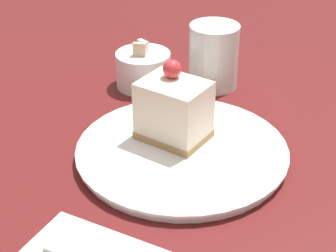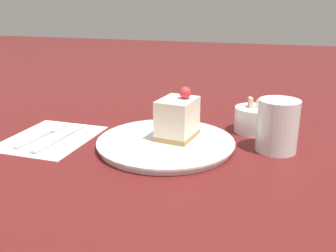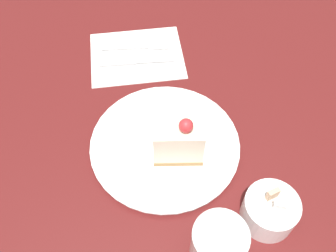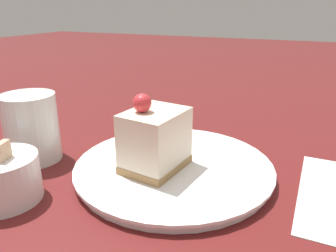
# 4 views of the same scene
# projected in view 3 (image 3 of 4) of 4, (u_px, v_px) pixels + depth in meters

# --- Properties ---
(ground_plane) EXTENTS (4.00, 4.00, 0.00)m
(ground_plane) POSITION_uv_depth(u_px,v_px,m) (149.00, 139.00, 0.72)
(ground_plane) COLOR #5B1919
(plate) EXTENTS (0.28, 0.28, 0.02)m
(plate) POSITION_uv_depth(u_px,v_px,m) (165.00, 145.00, 0.71)
(plate) COLOR white
(plate) RESTS_ON ground_plane
(cake_slice) EXTENTS (0.08, 0.10, 0.11)m
(cake_slice) POSITION_uv_depth(u_px,v_px,m) (178.00, 137.00, 0.66)
(cake_slice) COLOR #AD8451
(cake_slice) RESTS_ON plate
(napkin) EXTENTS (0.18, 0.21, 0.00)m
(napkin) POSITION_uv_depth(u_px,v_px,m) (136.00, 55.00, 0.86)
(napkin) COLOR white
(napkin) RESTS_ON ground_plane
(fork) EXTENTS (0.03, 0.16, 0.00)m
(fork) POSITION_uv_depth(u_px,v_px,m) (141.00, 47.00, 0.87)
(fork) COLOR silver
(fork) RESTS_ON napkin
(knife) EXTENTS (0.03, 0.17, 0.00)m
(knife) POSITION_uv_depth(u_px,v_px,m) (129.00, 62.00, 0.84)
(knife) COLOR silver
(knife) RESTS_ON napkin
(sugar_bowl) EXTENTS (0.09, 0.09, 0.08)m
(sugar_bowl) POSITION_uv_depth(u_px,v_px,m) (269.00, 211.00, 0.61)
(sugar_bowl) COLOR white
(sugar_bowl) RESTS_ON ground_plane
(drinking_glass) EXTENTS (0.08, 0.08, 0.10)m
(drinking_glass) POSITION_uv_depth(u_px,v_px,m) (217.00, 247.00, 0.55)
(drinking_glass) COLOR silver
(drinking_glass) RESTS_ON ground_plane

